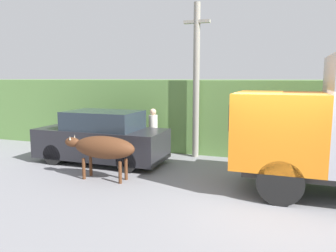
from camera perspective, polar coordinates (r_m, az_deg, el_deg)
The scene contains 6 objects.
ground_plane at distance 7.71m, azimuth 18.23°, elevation -13.10°, with size 60.00×60.00×0.00m, color gray.
hillside_embankment at distance 14.80m, azimuth 19.31°, elevation 2.35°, with size 32.00×6.88×2.69m.
brown_cow at distance 9.10m, azimuth -11.30°, elevation -3.73°, with size 2.16×0.62×1.21m.
parked_suv at distance 10.92m, azimuth -11.52°, elevation -2.08°, with size 4.26×1.70×1.71m.
pedestrian_on_hill at distance 11.66m, azimuth -2.61°, elevation -0.66°, with size 0.42×0.42×1.70m.
utility_pole at distance 11.42m, azimuth 4.94°, elevation 8.25°, with size 0.90×0.22×5.28m.
Camera 1 is at (0.08, -7.20, 2.76)m, focal length 35.00 mm.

